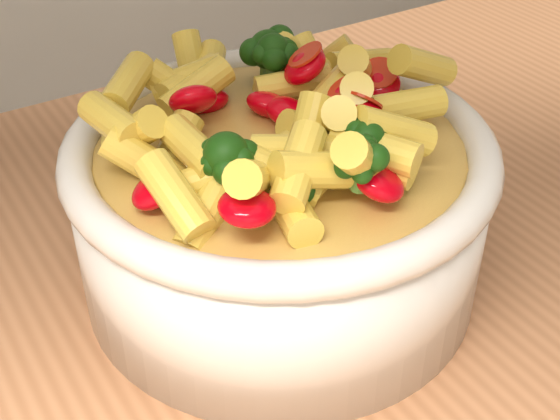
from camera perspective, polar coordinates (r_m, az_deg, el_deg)
table at (r=0.62m, az=9.33°, el=-12.58°), size 1.20×0.80×0.90m
serving_bowl at (r=0.51m, az=0.00°, el=0.13°), size 0.27×0.27×0.12m
pasta_salad at (r=0.47m, az=0.00°, el=7.31°), size 0.22×0.22×0.05m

